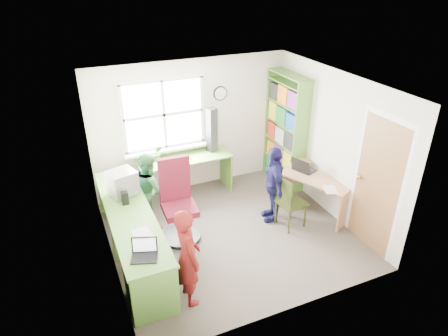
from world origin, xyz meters
name	(u,v)px	position (x,y,z in m)	size (l,w,h in m)	color
room	(229,162)	(0.01, 0.10, 1.22)	(3.64, 3.44, 2.44)	#453D36
l_desk	(152,241)	(-1.31, -0.28, 0.46)	(2.38, 2.95, 0.75)	#66A140
right_desk	(316,188)	(1.54, -0.03, 0.49)	(0.99, 1.29, 0.68)	tan
bookshelf	(285,133)	(1.65, 1.19, 1.00)	(0.30, 1.02, 2.10)	#66A140
swivel_chair	(178,205)	(-0.74, 0.29, 0.55)	(0.63, 0.63, 1.29)	black
wooden_chair	(288,201)	(0.92, -0.18, 0.48)	(0.44, 0.44, 0.89)	#2B3511
crt_monitor	(123,183)	(-1.47, 0.61, 0.94)	(0.46, 0.43, 0.37)	#9E9FA3
laptop_left	(144,252)	(-1.52, -0.90, 0.80)	(0.37, 0.34, 0.21)	black
laptop_right	(303,168)	(1.46, 0.28, 0.74)	(0.41, 0.44, 0.25)	black
speaker_a	(125,198)	(-1.50, 0.33, 0.85)	(0.10, 0.10, 0.19)	black
speaker_b	(119,183)	(-1.50, 0.80, 0.84)	(0.11, 0.11, 0.19)	black
cd_tower	(212,130)	(0.31, 1.50, 1.16)	(0.20, 0.18, 0.81)	black
game_box	(301,162)	(1.59, 0.52, 0.71)	(0.28, 0.28, 0.06)	red
paper_a	(142,235)	(-1.45, -0.50, 0.75)	(0.26, 0.34, 0.00)	silver
paper_b	(330,190)	(1.51, -0.42, 0.68)	(0.28, 0.33, 0.00)	silver
potted_plant	(158,153)	(-0.71, 1.50, 0.89)	(0.16, 0.13, 0.28)	#2C6729
person_red	(188,257)	(-1.04, -1.03, 0.66)	(0.48, 0.32, 1.33)	maroon
person_green	(150,189)	(-1.05, 0.79, 0.63)	(0.61, 0.47, 1.25)	#317C3A
person_navy	(273,184)	(0.81, 0.13, 0.65)	(0.76, 0.32, 1.30)	#151441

